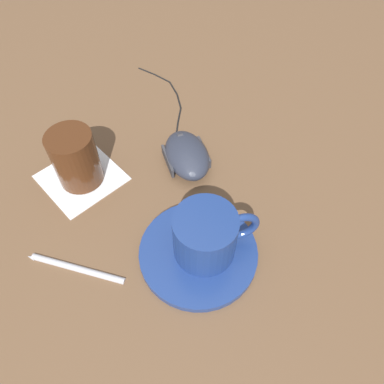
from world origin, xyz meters
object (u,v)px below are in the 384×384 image
coffee_cup (207,235)px  computer_mouse (186,154)px  pen (76,268)px  drinking_glass (75,158)px  saucer (199,252)px

coffee_cup → computer_mouse: size_ratio=0.82×
computer_mouse → pen: size_ratio=0.89×
coffee_cup → computer_mouse: (-0.12, 0.11, -0.03)m
pen → computer_mouse: bearing=90.6°
coffee_cup → drinking_glass: drinking_glass is taller
computer_mouse → drinking_glass: (-0.11, -0.13, 0.03)m
saucer → coffee_cup: size_ratio=1.58×
computer_mouse → pen: 0.24m
saucer → drinking_glass: 0.23m
coffee_cup → pen: (-0.12, -0.12, -0.04)m
computer_mouse → drinking_glass: size_ratio=1.37×
coffee_cup → pen: coffee_cup is taller
drinking_glass → computer_mouse: bearing=49.6°
saucer → pen: bearing=-133.7°
computer_mouse → drinking_glass: drinking_glass is taller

